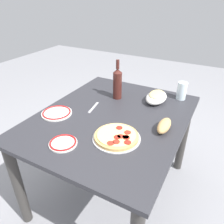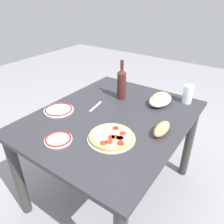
# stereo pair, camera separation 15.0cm
# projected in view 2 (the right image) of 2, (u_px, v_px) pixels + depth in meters

# --- Properties ---
(ground_plane) EXTENTS (8.00, 8.00, 0.00)m
(ground_plane) POSITION_uv_depth(u_px,v_px,m) (112.00, 189.00, 1.89)
(ground_plane) COLOR gray
(ground_plane) RESTS_ON ground
(dining_table) EXTENTS (1.21, 0.98, 0.74)m
(dining_table) POSITION_uv_depth(u_px,v_px,m) (112.00, 130.00, 1.58)
(dining_table) COLOR #2D2D33
(dining_table) RESTS_ON ground
(pepperoni_pizza) EXTENTS (0.29, 0.29, 0.03)m
(pepperoni_pizza) POSITION_uv_depth(u_px,v_px,m) (111.00, 137.00, 1.28)
(pepperoni_pizza) COLOR #B7B7BC
(pepperoni_pizza) RESTS_ON dining_table
(baked_pasta_dish) EXTENTS (0.24, 0.15, 0.08)m
(baked_pasta_dish) POSITION_uv_depth(u_px,v_px,m) (160.00, 99.00, 1.66)
(baked_pasta_dish) COLOR white
(baked_pasta_dish) RESTS_ON dining_table
(wine_bottle) EXTENTS (0.07, 0.07, 0.31)m
(wine_bottle) POSITION_uv_depth(u_px,v_px,m) (122.00, 83.00, 1.70)
(wine_bottle) COLOR #471E19
(wine_bottle) RESTS_ON dining_table
(water_glass) EXTENTS (0.08, 0.08, 0.14)m
(water_glass) POSITION_uv_depth(u_px,v_px,m) (188.00, 94.00, 1.66)
(water_glass) COLOR silver
(water_glass) RESTS_ON dining_table
(side_plate_near) EXTENTS (0.21, 0.21, 0.02)m
(side_plate_near) POSITION_uv_depth(u_px,v_px,m) (59.00, 110.00, 1.58)
(side_plate_near) COLOR white
(side_plate_near) RESTS_ON dining_table
(side_plate_far) EXTENTS (0.16, 0.16, 0.02)m
(side_plate_far) POSITION_uv_depth(u_px,v_px,m) (58.00, 139.00, 1.27)
(side_plate_far) COLOR white
(side_plate_far) RESTS_ON dining_table
(bread_loaf) EXTENTS (0.17, 0.07, 0.07)m
(bread_loaf) POSITION_uv_depth(u_px,v_px,m) (162.00, 129.00, 1.32)
(bread_loaf) COLOR tan
(bread_loaf) RESTS_ON dining_table
(fork_right) EXTENTS (0.17, 0.04, 0.00)m
(fork_right) POSITION_uv_depth(u_px,v_px,m) (96.00, 106.00, 1.63)
(fork_right) COLOR #B7B7BC
(fork_right) RESTS_ON dining_table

